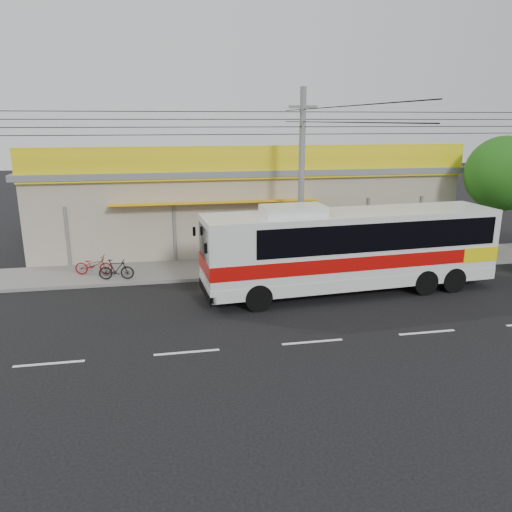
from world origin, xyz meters
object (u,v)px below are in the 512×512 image
at_px(tree_near, 506,176).
at_px(motorbike_dark, 116,269).
at_px(motorbike_red, 94,265).
at_px(coach_bus, 355,245).
at_px(utility_pole, 303,122).

bearing_deg(tree_near, motorbike_dark, -177.78).
bearing_deg(motorbike_red, motorbike_dark, -122.14).
distance_m(motorbike_dark, tree_near, 19.37).
xyz_separation_m(coach_bus, tree_near, (9.28, 3.72, 2.18)).
xyz_separation_m(motorbike_red, utility_pole, (9.28, -1.07, 6.22)).
distance_m(coach_bus, tree_near, 10.23).
height_order(coach_bus, motorbike_red, coach_bus).
height_order(motorbike_red, motorbike_dark, motorbike_dark).
relative_size(coach_bus, motorbike_red, 7.35).
xyz_separation_m(coach_bus, motorbike_red, (-10.81, 3.93, -1.40)).
bearing_deg(utility_pole, motorbike_dark, 179.16).
height_order(coach_bus, utility_pole, utility_pole).
height_order(coach_bus, tree_near, tree_near).
xyz_separation_m(motorbike_dark, tree_near, (19.02, 0.74, 3.57)).
bearing_deg(coach_bus, motorbike_red, 155.75).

